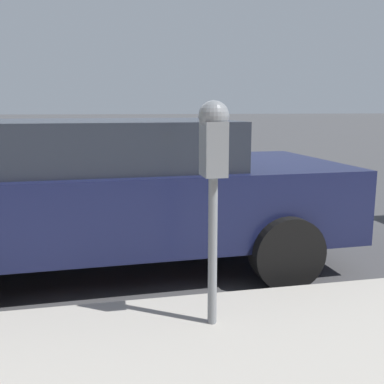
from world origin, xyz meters
The scene contains 3 objects.
ground_plane centered at (0.00, 0.00, 0.00)m, with size 220.00×220.00×0.00m, color #424244.
parking_meter centered at (-2.67, -0.58, 1.25)m, with size 0.21×0.19×1.46m.
car_navy centered at (-0.98, -0.02, 0.77)m, with size 2.22×4.43×1.43m.
Camera 1 is at (-5.37, 0.14, 1.55)m, focal length 42.00 mm.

